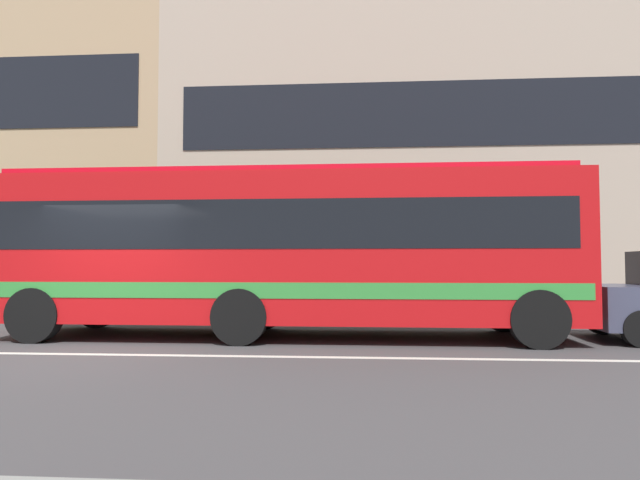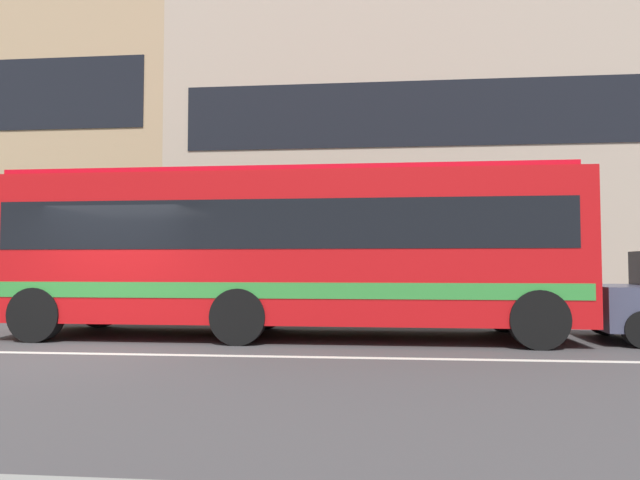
{
  "view_description": "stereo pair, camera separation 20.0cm",
  "coord_description": "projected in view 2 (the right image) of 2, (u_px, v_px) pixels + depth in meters",
  "views": [
    {
      "loc": [
        4.47,
        -8.31,
        1.42
      ],
      "look_at": [
        3.69,
        2.54,
        1.92
      ],
      "focal_mm": 30.29,
      "sensor_mm": 36.0,
      "label": 1
    },
    {
      "loc": [
        4.67,
        -8.29,
        1.42
      ],
      "look_at": [
        3.69,
        2.54,
        1.92
      ],
      "focal_mm": 30.29,
      "sensor_mm": 36.0,
      "label": 2
    }
  ],
  "objects": [
    {
      "name": "hedge_row_far",
      "position": [
        106.0,
        302.0,
        14.77
      ],
      "size": [
        19.3,
        1.1,
        0.79
      ],
      "primitive_type": "cube",
      "color": "#215B25",
      "rests_on": "ground_plane"
    },
    {
      "name": "ground_plane",
      "position": [
        76.0,
        354.0,
        8.61
      ],
      "size": [
        160.0,
        160.0,
        0.0
      ],
      "primitive_type": "plane",
      "color": "#464446"
    },
    {
      "name": "apartment_block_right",
      "position": [
        476.0,
        161.0,
        22.21
      ],
      "size": [
        23.45,
        8.15,
        11.36
      ],
      "color": "#C1AC97",
      "rests_on": "ground_plane"
    },
    {
      "name": "apartment_block_left",
      "position": [
        3.0,
        149.0,
        24.12
      ],
      "size": [
        18.0,
        8.15,
        13.22
      ],
      "color": "tan",
      "rests_on": "ground_plane"
    },
    {
      "name": "lane_centre_line",
      "position": [
        76.0,
        353.0,
        8.61
      ],
      "size": [
        60.0,
        0.16,
        0.01
      ],
      "primitive_type": "cube",
      "color": "silver",
      "rests_on": "ground_plane"
    },
    {
      "name": "transit_bus",
      "position": [
        287.0,
        247.0,
        10.72
      ],
      "size": [
        10.98,
        2.71,
        3.22
      ],
      "color": "red",
      "rests_on": "ground_plane"
    }
  ]
}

